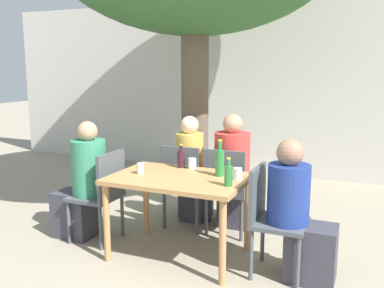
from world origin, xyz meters
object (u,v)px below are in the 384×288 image
object	(u,v)px
dining_table_front	(179,187)
green_bottle_1	(220,162)
wine_bottle_2	(181,158)
drinking_glass_1	(238,174)
drinking_glass_0	(140,168)
drinking_glass_2	(192,163)
person_seated_0	(83,187)
patio_chair_3	(227,186)
patio_chair_2	(184,181)
person_seated_1	(299,218)
person_seated_3	(234,177)
green_bottle_0	(228,175)
patio_chair_0	(102,191)
patio_chair_1	(270,214)
person_seated_2	(193,175)

from	to	relation	value
dining_table_front	green_bottle_1	xyz separation A→B (m)	(0.33, 0.17, 0.23)
wine_bottle_2	drinking_glass_1	distance (m)	0.68
wine_bottle_2	drinking_glass_0	size ratio (longest dim) A/B	2.28
wine_bottle_2	drinking_glass_2	size ratio (longest dim) A/B	2.27
person_seated_0	wine_bottle_2	size ratio (longest dim) A/B	5.18
dining_table_front	patio_chair_3	size ratio (longest dim) A/B	1.32
patio_chair_2	person_seated_0	size ratio (longest dim) A/B	0.76
drinking_glass_0	wine_bottle_2	bearing A→B (deg)	57.47
person_seated_1	green_bottle_1	world-z (taller)	person_seated_1
person_seated_3	wine_bottle_2	size ratio (longest dim) A/B	5.37
patio_chair_3	person_seated_1	size ratio (longest dim) A/B	0.79
patio_chair_3	green_bottle_0	distance (m)	0.88
patio_chair_0	drinking_glass_0	bearing A→B (deg)	84.06
person_seated_3	person_seated_1	bearing A→B (deg)	133.58
drinking_glass_2	dining_table_front	bearing A→B (deg)	-87.97
drinking_glass_1	person_seated_3	bearing A→B (deg)	109.66
patio_chair_2	green_bottle_0	world-z (taller)	green_bottle_0
dining_table_front	green_bottle_1	bearing A→B (deg)	27.02
patio_chair_0	patio_chair_3	distance (m)	1.27
patio_chair_1	drinking_glass_0	world-z (taller)	patio_chair_1
patio_chair_2	drinking_glass_0	xyz separation A→B (m)	(-0.13, -0.70, 0.28)
drinking_glass_2	wine_bottle_2	bearing A→B (deg)	179.71
patio_chair_2	person_seated_1	distance (m)	1.48
patio_chair_0	person_seated_3	distance (m)	1.40
patio_chair_1	person_seated_2	world-z (taller)	person_seated_2
patio_chair_1	patio_chair_2	world-z (taller)	same
person_seated_1	green_bottle_0	distance (m)	0.67
drinking_glass_1	drinking_glass_2	xyz separation A→B (m)	(-0.53, 0.21, 0.00)
patio_chair_0	person_seated_2	distance (m)	1.07
wine_bottle_2	green_bottle_0	bearing A→B (deg)	-34.93
patio_chair_0	person_seated_3	size ratio (longest dim) A/B	0.73
dining_table_front	drinking_glass_1	size ratio (longest dim) A/B	11.96
patio_chair_3	drinking_glass_0	xyz separation A→B (m)	(-0.62, -0.70, 0.28)
dining_table_front	person_seated_3	size ratio (longest dim) A/B	0.97
dining_table_front	person_seated_2	world-z (taller)	person_seated_2
dining_table_front	person_seated_2	xyz separation A→B (m)	(-0.24, 0.89, -0.13)
dining_table_front	wine_bottle_2	distance (m)	0.40
person_seated_3	green_bottle_1	distance (m)	0.79
patio_chair_0	green_bottle_0	distance (m)	1.40
person_seated_2	drinking_glass_0	size ratio (longest dim) A/B	11.82
person_seated_3	drinking_glass_2	distance (m)	0.65
patio_chair_1	person_seated_0	xyz separation A→B (m)	(-1.92, -0.00, 0.02)
green_bottle_0	patio_chair_1	bearing A→B (deg)	19.58
patio_chair_1	green_bottle_0	bearing A→B (deg)	109.58
patio_chair_3	person_seated_2	world-z (taller)	person_seated_2
patio_chair_2	drinking_glass_2	bearing A→B (deg)	125.78
dining_table_front	person_seated_3	xyz separation A→B (m)	(0.24, 0.88, -0.09)
person_seated_3	drinking_glass_0	bearing A→B (deg)	56.47
person_seated_0	person_seated_2	world-z (taller)	person_seated_2
green_bottle_1	patio_chair_3	bearing A→B (deg)	100.12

